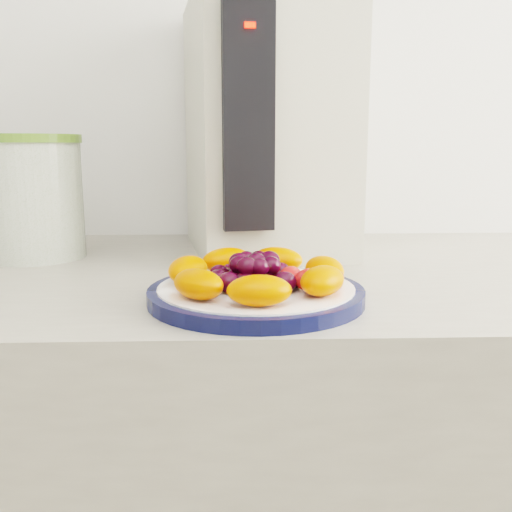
{
  "coord_description": "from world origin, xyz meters",
  "views": [
    {
      "loc": [
        0.1,
        0.43,
        1.07
      ],
      "look_at": [
        0.12,
        1.02,
        0.95
      ],
      "focal_mm": 40.0,
      "sensor_mm": 36.0,
      "label": 1
    }
  ],
  "objects": [
    {
      "name": "wall_back",
      "position": [
        0.0,
        1.51,
        1.3
      ],
      "size": [
        3.5,
        0.02,
        2.6
      ],
      "primitive_type": "cube",
      "color": "silver",
      "rests_on": "floor"
    },
    {
      "name": "plate_rim",
      "position": [
        0.12,
        1.02,
        0.91
      ],
      "size": [
        0.23,
        0.23,
        0.01
      ],
      "primitive_type": "cylinder",
      "color": "#090F35",
      "rests_on": "counter"
    },
    {
      "name": "plate_face",
      "position": [
        0.12,
        1.02,
        0.91
      ],
      "size": [
        0.21,
        0.21,
        0.02
      ],
      "primitive_type": "cylinder",
      "color": "white",
      "rests_on": "counter"
    },
    {
      "name": "canister",
      "position": [
        -0.2,
        1.28,
        0.98
      ],
      "size": [
        0.17,
        0.17,
        0.17
      ],
      "primitive_type": "cylinder",
      "rotation": [
        0.0,
        0.0,
        0.21
      ],
      "color": "#3C5914",
      "rests_on": "counter"
    },
    {
      "name": "canister_lid",
      "position": [
        -0.2,
        1.28,
        1.08
      ],
      "size": [
        0.17,
        0.17,
        0.01
      ],
      "primitive_type": "cylinder",
      "rotation": [
        0.0,
        0.0,
        0.21
      ],
      "color": "#5A7E2D",
      "rests_on": "canister"
    },
    {
      "name": "appliance_body",
      "position": [
        0.14,
        1.35,
        1.09
      ],
      "size": [
        0.27,
        0.34,
        0.39
      ],
      "primitive_type": "cube",
      "rotation": [
        0.0,
        0.0,
        0.16
      ],
      "color": "#B7B39F",
      "rests_on": "counter"
    },
    {
      "name": "appliance_panel",
      "position": [
        0.12,
        1.18,
        1.1
      ],
      "size": [
        0.07,
        0.03,
        0.29
      ],
      "primitive_type": "cube",
      "rotation": [
        0.0,
        0.0,
        0.16
      ],
      "color": "black",
      "rests_on": "appliance_body"
    },
    {
      "name": "appliance_led",
      "position": [
        0.12,
        1.17,
        1.21
      ],
      "size": [
        0.01,
        0.01,
        0.01
      ],
      "primitive_type": "cube",
      "rotation": [
        0.0,
        0.0,
        0.16
      ],
      "color": "#FF0C05",
      "rests_on": "appliance_panel"
    },
    {
      "name": "fruit_plate",
      "position": [
        0.12,
        1.02,
        0.93
      ],
      "size": [
        0.2,
        0.2,
        0.04
      ],
      "color": "#EE4900",
      "rests_on": "plate_face"
    }
  ]
}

